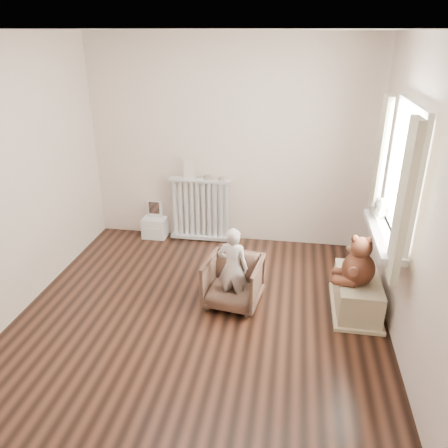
% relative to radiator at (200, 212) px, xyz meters
% --- Properties ---
extents(floor, '(3.60, 3.60, 0.01)m').
position_rel_radiator_xyz_m(floor, '(0.37, -1.68, -0.39)').
color(floor, black).
rests_on(floor, ground).
extents(ceiling, '(3.60, 3.60, 0.01)m').
position_rel_radiator_xyz_m(ceiling, '(0.37, -1.68, 2.21)').
color(ceiling, white).
rests_on(ceiling, ground).
extents(back_wall, '(3.60, 0.02, 2.60)m').
position_rel_radiator_xyz_m(back_wall, '(0.37, 0.12, 0.91)').
color(back_wall, '#EEE5CD').
rests_on(back_wall, ground).
extents(front_wall, '(3.60, 0.02, 2.60)m').
position_rel_radiator_xyz_m(front_wall, '(0.37, -3.48, 0.91)').
color(front_wall, '#EEE5CD').
rests_on(front_wall, ground).
extents(left_wall, '(0.02, 3.60, 2.60)m').
position_rel_radiator_xyz_m(left_wall, '(-1.43, -1.68, 0.91)').
color(left_wall, '#EEE5CD').
rests_on(left_wall, ground).
extents(right_wall, '(0.02, 3.60, 2.60)m').
position_rel_radiator_xyz_m(right_wall, '(2.17, -1.68, 0.91)').
color(right_wall, '#EEE5CD').
rests_on(right_wall, ground).
extents(window, '(0.03, 0.90, 1.10)m').
position_rel_radiator_xyz_m(window, '(2.13, -1.38, 1.06)').
color(window, white).
rests_on(window, right_wall).
extents(window_sill, '(0.22, 1.10, 0.06)m').
position_rel_radiator_xyz_m(window_sill, '(2.04, -1.38, 0.48)').
color(window_sill, silver).
rests_on(window_sill, right_wall).
extents(curtain_left, '(0.06, 0.26, 1.30)m').
position_rel_radiator_xyz_m(curtain_left, '(2.02, -1.95, 1.00)').
color(curtain_left, beige).
rests_on(curtain_left, right_wall).
extents(curtain_right, '(0.06, 0.26, 1.30)m').
position_rel_radiator_xyz_m(curtain_right, '(2.02, -0.81, 1.00)').
color(curtain_right, beige).
rests_on(curtain_right, right_wall).
extents(radiator, '(0.81, 0.15, 0.85)m').
position_rel_radiator_xyz_m(radiator, '(0.00, 0.00, 0.00)').
color(radiator, silver).
rests_on(radiator, floor).
extents(paper_doll, '(0.16, 0.01, 0.26)m').
position_rel_radiator_xyz_m(paper_doll, '(-0.13, 0.00, 0.59)').
color(paper_doll, beige).
rests_on(paper_doll, radiator).
extents(tin_a, '(0.09, 0.09, 0.06)m').
position_rel_radiator_xyz_m(tin_a, '(0.10, 0.00, 0.49)').
color(tin_a, '#A59E8C').
rests_on(tin_a, radiator).
extents(tin_b, '(0.08, 0.08, 0.04)m').
position_rel_radiator_xyz_m(tin_b, '(0.28, 0.00, 0.49)').
color(tin_b, '#A59E8C').
rests_on(tin_b, radiator).
extents(toy_vanity, '(0.32, 0.23, 0.50)m').
position_rel_radiator_xyz_m(toy_vanity, '(-0.63, -0.03, -0.11)').
color(toy_vanity, silver).
rests_on(toy_vanity, floor).
extents(armchair, '(0.61, 0.63, 0.51)m').
position_rel_radiator_xyz_m(armchair, '(0.65, -1.43, -0.14)').
color(armchair, brown).
rests_on(armchair, floor).
extents(child, '(0.34, 0.25, 0.85)m').
position_rel_radiator_xyz_m(child, '(0.65, -1.48, 0.06)').
color(child, silver).
rests_on(child, armchair).
extents(toy_bench, '(0.41, 0.77, 0.36)m').
position_rel_radiator_xyz_m(toy_bench, '(1.89, -1.33, -0.19)').
color(toy_bench, '#C6BA92').
rests_on(toy_bench, floor).
extents(teddy_bear, '(0.44, 0.37, 0.49)m').
position_rel_radiator_xyz_m(teddy_bear, '(1.85, -1.44, 0.28)').
color(teddy_bear, '#3D1D11').
rests_on(teddy_bear, toy_bench).
extents(plush_cat, '(0.28, 0.33, 0.24)m').
position_rel_radiator_xyz_m(plush_cat, '(2.03, -1.04, 0.61)').
color(plush_cat, slate).
rests_on(plush_cat, window_sill).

